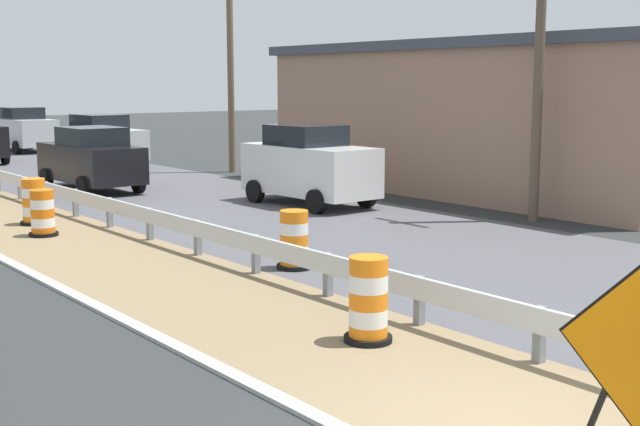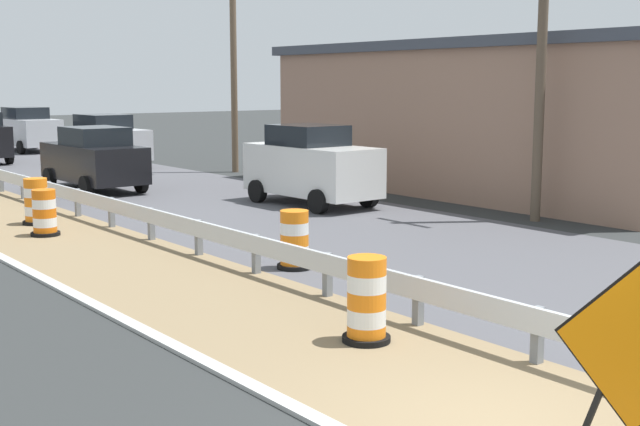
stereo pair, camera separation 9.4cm
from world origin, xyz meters
The scene contains 14 objects.
median_dirt_strip centered at (0.43, 0.00, 0.00)m, with size 3.26×120.00×0.01m, color #7F6B4C.
guardrail_median centered at (1.82, 1.23, 0.52)m, with size 0.18×42.71×0.71m.
warning_sign_diamond centered at (0.17, -1.09, 1.04)m, with size 0.24×1.54×1.91m.
traffic_barrel_nearest centered at (0.82, 3.14, 0.51)m, with size 0.64×0.64×1.13m.
traffic_barrel_close centered at (2.66, 7.23, 0.48)m, with size 0.65×0.65×1.07m.
traffic_barrel_mid centered at (0.26, 13.29, 0.46)m, with size 0.63×0.63×1.03m.
traffic_barrel_far centered at (0.65, 14.92, 0.50)m, with size 0.68×0.68×1.10m.
car_trailing_near_lane centered at (7.88, 27.37, 1.04)m, with size 2.14×4.72×2.07m.
car_trailing_far_lane centered at (4.31, 20.10, 1.00)m, with size 2.02×4.39×1.99m.
car_distant_a centered at (7.83, 36.47, 1.07)m, with size 2.16×4.59×2.15m.
car_distant_c centered at (7.77, 13.43, 1.10)m, with size 2.06×4.15×2.20m.
roadside_shop_near centered at (14.99, 12.47, 2.30)m, with size 8.15×14.69×4.58m.
utility_pole_near centered at (10.43, 7.88, 4.44)m, with size 0.24×1.80×8.56m.
utility_pole_mid centered at (10.69, 21.99, 4.72)m, with size 0.24×1.80×9.12m.
Camera 2 is at (-6.16, -4.83, 3.36)m, focal length 47.05 mm.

